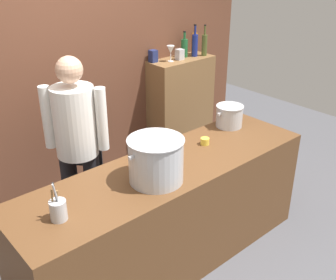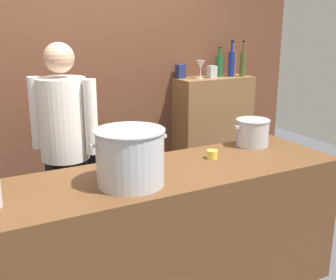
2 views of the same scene
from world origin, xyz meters
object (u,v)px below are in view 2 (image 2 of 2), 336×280
object	(u,v)px
stockpot_large	(130,157)
stockpot_small	(252,132)
wine_bottle_green	(219,66)
wine_glass_tall	(201,65)
spice_tin_navy	(181,71)
butter_jar	(212,154)
wine_bottle_amber	(233,62)
chef	(65,141)
spice_tin_silver	(212,72)
wine_bottle_olive	(243,63)
wine_bottle_cobalt	(231,63)

from	to	relation	value
stockpot_large	stockpot_small	distance (m)	1.14
wine_bottle_green	wine_glass_tall	distance (m)	0.25
wine_bottle_green	spice_tin_navy	xyz separation A→B (m)	(-0.40, 0.06, -0.04)
stockpot_large	wine_glass_tall	xyz separation A→B (m)	(1.27, 1.28, 0.34)
stockpot_small	butter_jar	size ratio (longest dim) A/B	4.23
wine_glass_tall	wine_bottle_amber	bearing A→B (deg)	8.76
chef	wine_bottle_green	bearing A→B (deg)	-117.20
wine_bottle_green	spice_tin_silver	xyz separation A→B (m)	(-0.12, -0.05, -0.05)
wine_bottle_olive	wine_glass_tall	world-z (taller)	wine_bottle_olive
wine_bottle_green	wine_bottle_amber	xyz separation A→B (m)	(0.17, 0.02, 0.02)
chef	spice_tin_silver	size ratio (longest dim) A/B	14.73
wine_bottle_cobalt	wine_glass_tall	xyz separation A→B (m)	(-0.35, 0.01, -0.01)
wine_bottle_amber	spice_tin_navy	xyz separation A→B (m)	(-0.57, 0.04, -0.06)
wine_bottle_cobalt	spice_tin_silver	world-z (taller)	wine_bottle_cobalt
stockpot_small	wine_glass_tall	distance (m)	1.08
wine_bottle_green	wine_bottle_olive	size ratio (longest dim) A/B	0.83
spice_tin_navy	spice_tin_silver	bearing A→B (deg)	-21.24
butter_jar	spice_tin_silver	size ratio (longest dim) A/B	0.65
stockpot_small	wine_bottle_amber	world-z (taller)	wine_bottle_amber
chef	wine_glass_tall	size ratio (longest dim) A/B	9.87
stockpot_large	spice_tin_navy	xyz separation A→B (m)	(1.11, 1.38, 0.28)
wine_glass_tall	wine_bottle_green	bearing A→B (deg)	10.72
butter_jar	wine_bottle_amber	bearing A→B (deg)	49.07
butter_jar	wine_bottle_olive	size ratio (longest dim) A/B	0.22
butter_jar	spice_tin_silver	world-z (taller)	spice_tin_silver
wine_bottle_green	wine_glass_tall	world-z (taller)	wine_bottle_green
spice_tin_silver	spice_tin_navy	world-z (taller)	spice_tin_navy
wine_bottle_cobalt	spice_tin_navy	world-z (taller)	wine_bottle_cobalt
butter_jar	spice_tin_silver	xyz separation A→B (m)	(0.72, 1.10, 0.40)
stockpot_small	spice_tin_navy	world-z (taller)	spice_tin_navy
stockpot_large	wine_bottle_amber	bearing A→B (deg)	38.53
wine_bottle_green	spice_tin_silver	distance (m)	0.14
stockpot_large	wine_bottle_cobalt	xyz separation A→B (m)	(1.61, 1.26, 0.34)
wine_glass_tall	stockpot_small	bearing A→B (deg)	-99.30
wine_bottle_amber	wine_glass_tall	distance (m)	0.42
spice_tin_navy	butter_jar	bearing A→B (deg)	-110.17
wine_bottle_olive	spice_tin_silver	distance (m)	0.33
stockpot_large	wine_bottle_green	size ratio (longest dim) A/B	1.61
chef	stockpot_large	size ratio (longest dim) A/B	3.65
stockpot_small	wine_glass_tall	world-z (taller)	wine_glass_tall
stockpot_large	butter_jar	xyz separation A→B (m)	(0.67, 0.17, -0.13)
stockpot_large	spice_tin_silver	size ratio (longest dim) A/B	4.03
butter_jar	wine_bottle_green	distance (m)	1.50
stockpot_large	wine_bottle_cobalt	size ratio (longest dim) A/B	1.31
stockpot_large	wine_bottle_amber	distance (m)	2.18
butter_jar	wine_bottle_cobalt	size ratio (longest dim) A/B	0.21
wine_bottle_olive	wine_bottle_amber	world-z (taller)	wine_bottle_olive
stockpot_small	wine_bottle_green	distance (m)	1.17
wine_bottle_cobalt	wine_glass_tall	size ratio (longest dim) A/B	2.07
wine_bottle_cobalt	spice_tin_silver	size ratio (longest dim) A/B	3.08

